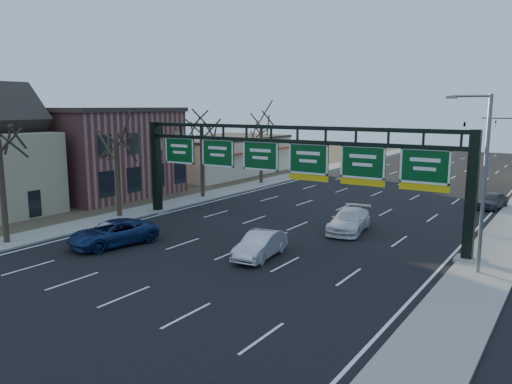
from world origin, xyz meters
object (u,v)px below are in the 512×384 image
Objects in this scene: sign_gantry at (286,164)px; car_silver_sedan at (260,245)px; car_white_wagon at (349,221)px; car_blue_suv at (113,233)px.

sign_gantry reaches higher than car_silver_sedan.
car_silver_sedan is 8.47m from car_white_wagon.
sign_gantry is 5.58× the size of car_silver_sedan.
car_blue_suv is at bearing -142.65° from car_white_wagon.
car_blue_suv reaches higher than car_silver_sedan.
car_white_wagon is (1.82, 8.27, 0.03)m from car_silver_sedan.
sign_gantry is at bearing -152.66° from car_white_wagon.
car_blue_suv and car_white_wagon have the same top height.
car_white_wagon is at bearing 58.76° from car_blue_suv.
car_blue_suv is 1.04× the size of car_white_wagon.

